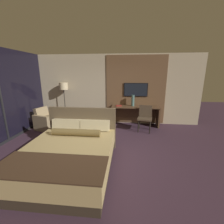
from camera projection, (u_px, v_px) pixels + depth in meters
ground_plane at (100, 152)px, 4.02m from camera, size 16.00×16.00×0.00m
wall_back_tv_panel at (114, 90)px, 6.16m from camera, size 7.20×0.09×2.80m
wall_left_window at (0, 99)px, 4.36m from camera, size 0.06×6.00×2.80m
bed at (70, 154)px, 3.30m from camera, size 1.86×2.25×1.15m
desk at (135, 112)px, 6.00m from camera, size 1.86×0.55×0.80m
tv at (136, 90)px, 6.00m from camera, size 0.95×0.04×0.54m
desk_chair at (145, 116)px, 5.45m from camera, size 0.58×0.57×0.92m
armchair_by_window at (47, 121)px, 5.70m from camera, size 0.89×0.91×0.82m
floor_lamp at (64, 89)px, 6.08m from camera, size 0.34×0.34×1.70m
vase_tall at (133, 100)px, 5.92m from camera, size 0.12×0.12×0.44m
book at (119, 106)px, 5.94m from camera, size 0.25×0.20×0.03m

